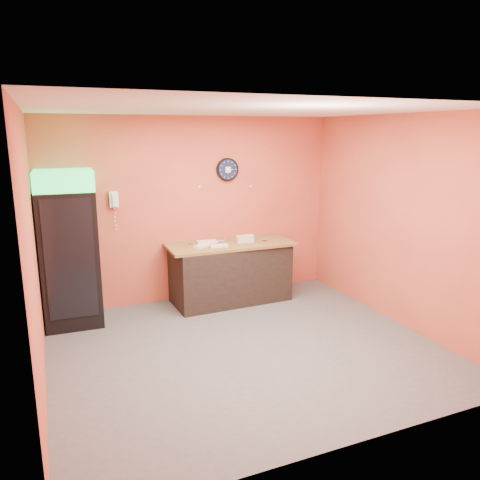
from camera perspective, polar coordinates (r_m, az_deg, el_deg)
floor at (r=5.83m, az=0.68°, el=-13.02°), size 4.50×4.50×0.00m
back_wall at (r=7.21m, az=-5.66°, el=3.70°), size 4.50×0.02×2.80m
left_wall at (r=4.94m, az=-23.96°, el=-1.71°), size 0.02×4.00×2.80m
right_wall at (r=6.58m, az=19.00°, el=2.15°), size 0.02×4.00×2.80m
ceiling at (r=5.24m, az=0.76°, el=15.64°), size 4.50×4.00×0.02m
beverage_cooler at (r=6.59m, az=-20.04°, el=-1.31°), size 0.76×0.77×2.08m
prep_counter at (r=7.22m, az=-1.18°, el=-4.07°), size 1.78×0.83×0.88m
wall_clock at (r=7.29m, az=-1.54°, el=8.59°), size 0.36×0.06×0.36m
wall_phone at (r=6.87m, az=-15.14°, el=4.79°), size 0.12×0.11×0.22m
butcher_paper at (r=7.09m, az=-1.19°, el=-0.53°), size 1.93×0.84×0.04m
sub_roll_stack at (r=7.11m, az=0.61°, el=0.14°), size 0.27×0.10×0.11m
wrapped_sandwich_left at (r=6.85m, az=-4.59°, el=-0.71°), size 0.30×0.24×0.04m
wrapped_sandwich_mid at (r=6.84m, az=-2.59°, el=-0.72°), size 0.27×0.14×0.04m
wrapped_sandwich_right at (r=7.08m, az=-4.07°, el=-0.24°), size 0.30×0.14×0.04m
kitchen_tool at (r=7.19m, az=-1.83°, el=0.10°), size 0.07×0.07×0.07m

